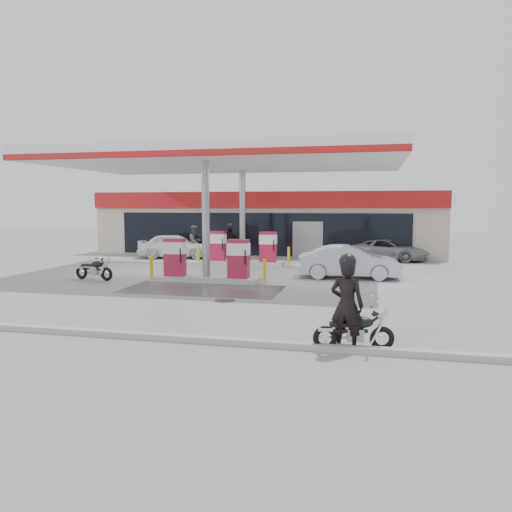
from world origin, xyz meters
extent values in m
plane|color=gray|center=(0.00, 0.00, 0.00)|extent=(90.00, 90.00, 0.00)
cube|color=#4C4C4F|center=(0.50, 0.00, 0.00)|extent=(6.00, 3.00, 0.00)
cylinder|color=#38383A|center=(2.00, -2.00, 0.00)|extent=(0.70, 0.70, 0.01)
cube|color=gray|center=(0.00, -7.00, 0.07)|extent=(28.00, 0.25, 0.15)
cube|color=#C1B3A2|center=(0.00, 16.00, 2.00)|extent=(22.00, 8.00, 4.00)
cube|color=black|center=(0.00, 11.97, 1.40)|extent=(18.00, 0.10, 2.60)
cube|color=#AB1516|center=(0.00, 11.90, 3.50)|extent=(22.00, 0.25, 1.00)
cube|color=navy|center=(7.00, 11.85, 3.50)|extent=(3.50, 0.12, 0.80)
cube|color=gray|center=(3.00, 11.93, 1.10)|extent=(1.80, 0.14, 2.20)
cube|color=silver|center=(0.00, 5.00, 5.30)|extent=(16.00, 10.00, 0.60)
cube|color=#AB1516|center=(0.00, 0.05, 5.12)|extent=(16.00, 0.12, 0.24)
cube|color=#AB1516|center=(0.00, 9.95, 5.12)|extent=(16.00, 0.12, 0.24)
cylinder|color=gray|center=(0.00, 2.00, 2.59)|extent=(0.32, 0.32, 5.00)
cylinder|color=gray|center=(0.00, 8.00, 2.59)|extent=(0.32, 0.32, 5.00)
cube|color=#9E9E99|center=(0.00, 2.00, 0.09)|extent=(4.50, 1.30, 0.18)
cube|color=maroon|center=(-1.40, 2.00, 0.98)|extent=(0.85, 0.48, 1.60)
cube|color=maroon|center=(1.40, 2.00, 0.98)|extent=(0.85, 0.48, 1.60)
cube|color=silver|center=(-1.40, 2.00, 1.38)|extent=(0.88, 0.52, 0.50)
cube|color=silver|center=(1.40, 2.00, 1.38)|extent=(0.88, 0.52, 0.50)
cylinder|color=gold|center=(-2.50, 2.00, 0.54)|extent=(0.14, 0.14, 0.90)
cylinder|color=gold|center=(2.50, 2.00, 0.54)|extent=(0.14, 0.14, 0.90)
cube|color=#9E9E99|center=(0.00, 8.00, 0.09)|extent=(4.50, 1.30, 0.18)
cube|color=maroon|center=(-1.40, 8.00, 0.98)|extent=(0.85, 0.48, 1.60)
cube|color=maroon|center=(1.40, 8.00, 0.98)|extent=(0.85, 0.48, 1.60)
cube|color=silver|center=(-1.40, 8.00, 1.38)|extent=(0.88, 0.52, 0.50)
cube|color=silver|center=(1.40, 8.00, 1.38)|extent=(0.88, 0.52, 0.50)
cylinder|color=gold|center=(-2.50, 8.00, 0.54)|extent=(0.14, 0.14, 0.90)
cylinder|color=gold|center=(2.50, 8.00, 0.54)|extent=(0.14, 0.14, 0.90)
torus|color=black|center=(7.02, -6.68, 0.27)|extent=(0.56, 0.23, 0.54)
torus|color=black|center=(5.79, -6.92, 0.27)|extent=(0.56, 0.23, 0.54)
cube|color=gray|center=(6.44, -6.79, 0.34)|extent=(0.40, 0.28, 0.27)
cube|color=black|center=(6.31, -6.82, 0.43)|extent=(0.82, 0.24, 0.07)
ellipsoid|color=black|center=(6.57, -6.77, 0.63)|extent=(0.55, 0.38, 0.25)
cube|color=black|center=(6.13, -6.85, 0.58)|extent=(0.53, 0.31, 0.09)
cylinder|color=silver|center=(6.84, -6.72, 0.91)|extent=(0.16, 0.68, 0.03)
sphere|color=silver|center=(6.95, -6.69, 0.80)|extent=(0.16, 0.16, 0.16)
cylinder|color=silver|center=(5.97, -6.75, 0.25)|extent=(0.81, 0.22, 0.07)
imported|color=black|center=(6.25, -6.83, 1.01)|extent=(0.81, 0.62, 2.01)
torus|color=black|center=(-4.11, 1.08, 0.29)|extent=(0.60, 0.24, 0.59)
torus|color=black|center=(-5.44, 1.32, 0.29)|extent=(0.60, 0.24, 0.59)
cube|color=gray|center=(-4.73, 1.19, 0.37)|extent=(0.43, 0.30, 0.29)
cube|color=black|center=(-4.88, 1.22, 0.47)|extent=(0.88, 0.25, 0.08)
ellipsoid|color=black|center=(-4.59, 1.17, 0.68)|extent=(0.59, 0.40, 0.27)
cube|color=black|center=(-5.07, 1.25, 0.63)|extent=(0.57, 0.33, 0.10)
cylinder|color=silver|center=(-4.30, 1.11, 0.98)|extent=(0.17, 0.74, 0.04)
sphere|color=silver|center=(-4.19, 1.09, 0.86)|extent=(0.18, 0.18, 0.18)
cylinder|color=silver|center=(-5.19, 1.41, 0.27)|extent=(0.88, 0.23, 0.08)
imported|color=white|center=(-4.78, 10.20, 0.74)|extent=(4.63, 2.61, 1.49)
imported|color=#545559|center=(-3.73, 10.80, 0.98)|extent=(1.05, 1.16, 1.96)
imported|color=#B3B6BC|center=(5.80, 4.20, 0.72)|extent=(4.43, 1.78, 1.43)
imported|color=black|center=(-8.17, 14.00, 0.56)|extent=(4.14, 2.85, 1.11)
imported|color=gray|center=(7.74, 12.00, 0.61)|extent=(4.79, 3.40, 1.21)
imported|color=black|center=(-1.35, 10.20, 0.99)|extent=(1.23, 1.06, 1.98)
camera|label=1|loc=(6.75, -17.73, 3.19)|focal=35.00mm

